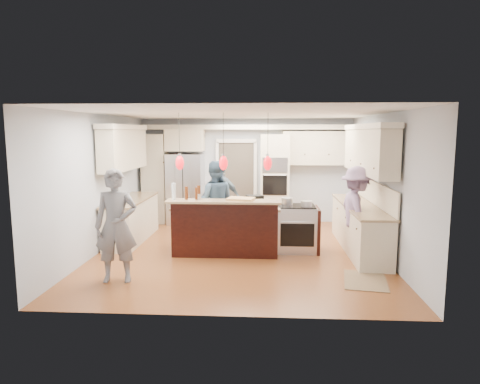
% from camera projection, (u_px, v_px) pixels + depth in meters
% --- Properties ---
extents(ground_plane, '(6.00, 6.00, 0.00)m').
position_uv_depth(ground_plane, '(239.00, 252.00, 8.48)').
color(ground_plane, brown).
rests_on(ground_plane, ground).
extents(room_shell, '(5.54, 6.04, 2.72)m').
position_uv_depth(room_shell, '(239.00, 160.00, 8.22)').
color(room_shell, '#B2BCC6').
rests_on(room_shell, ground).
extents(refrigerator, '(0.90, 0.70, 1.80)m').
position_uv_depth(refrigerator, '(185.00, 189.00, 11.05)').
color(refrigerator, '#B7B7BC').
rests_on(refrigerator, ground).
extents(oven_column, '(0.72, 0.69, 2.30)m').
position_uv_depth(oven_column, '(275.00, 180.00, 10.91)').
color(oven_column, beige).
rests_on(oven_column, ground).
extents(back_upper_cabinets, '(5.30, 0.61, 2.54)m').
position_uv_depth(back_upper_cabinets, '(217.00, 159.00, 11.02)').
color(back_upper_cabinets, beige).
rests_on(back_upper_cabinets, ground).
extents(right_counter_run, '(0.64, 3.10, 2.51)m').
position_uv_depth(right_counter_run, '(363.00, 198.00, 8.48)').
color(right_counter_run, beige).
rests_on(right_counter_run, ground).
extents(left_cabinets, '(0.64, 2.30, 2.51)m').
position_uv_depth(left_cabinets, '(129.00, 192.00, 9.26)').
color(left_cabinets, beige).
rests_on(left_cabinets, ground).
extents(kitchen_island, '(2.10, 1.46, 1.12)m').
position_uv_depth(kitchen_island, '(227.00, 227.00, 8.49)').
color(kitchen_island, black).
rests_on(kitchen_island, ground).
extents(island_range, '(0.82, 0.71, 0.92)m').
position_uv_depth(island_range, '(298.00, 228.00, 8.49)').
color(island_range, '#B7B7BC').
rests_on(island_range, ground).
extents(pendant_lights, '(1.75, 0.15, 1.03)m').
position_uv_depth(pendant_lights, '(223.00, 163.00, 7.74)').
color(pendant_lights, black).
rests_on(pendant_lights, ground).
extents(person_bar_end, '(0.71, 0.52, 1.80)m').
position_uv_depth(person_bar_end, '(116.00, 226.00, 6.70)').
color(person_bar_end, slate).
rests_on(person_bar_end, ground).
extents(person_far_left, '(0.88, 0.70, 1.75)m').
position_uv_depth(person_far_left, '(215.00, 201.00, 9.23)').
color(person_far_left, '#344D65').
rests_on(person_far_left, ground).
extents(person_far_right, '(1.07, 0.75, 1.68)m').
position_uv_depth(person_far_right, '(221.00, 198.00, 9.82)').
color(person_far_right, slate).
rests_on(person_far_right, ground).
extents(person_range_side, '(0.79, 1.19, 1.72)m').
position_uv_depth(person_range_side, '(357.00, 211.00, 8.11)').
color(person_range_side, '#90769F').
rests_on(person_range_side, ground).
extents(floor_rug, '(0.80, 1.05, 0.01)m').
position_uv_depth(floor_rug, '(365.00, 281.00, 6.82)').
color(floor_rug, '#90724E').
rests_on(floor_rug, ground).
extents(water_bottle, '(0.08, 0.08, 0.31)m').
position_uv_depth(water_bottle, '(174.00, 192.00, 7.82)').
color(water_bottle, silver).
rests_on(water_bottle, kitchen_island).
extents(beer_bottle_a, '(0.08, 0.08, 0.24)m').
position_uv_depth(beer_bottle_a, '(186.00, 193.00, 7.88)').
color(beer_bottle_a, '#4D230D').
rests_on(beer_bottle_a, kitchen_island).
extents(beer_bottle_b, '(0.08, 0.08, 0.27)m').
position_uv_depth(beer_bottle_b, '(199.00, 193.00, 7.83)').
color(beer_bottle_b, '#4D230D').
rests_on(beer_bottle_b, kitchen_island).
extents(beer_bottle_c, '(0.06, 0.06, 0.23)m').
position_uv_depth(beer_bottle_c, '(196.00, 193.00, 7.89)').
color(beer_bottle_c, '#4D230D').
rests_on(beer_bottle_c, kitchen_island).
extents(drink_can, '(0.07, 0.07, 0.11)m').
position_uv_depth(drink_can, '(199.00, 197.00, 7.81)').
color(drink_can, '#B7B7BC').
rests_on(drink_can, kitchen_island).
extents(cutting_board, '(0.54, 0.43, 0.04)m').
position_uv_depth(cutting_board, '(241.00, 199.00, 7.85)').
color(cutting_board, tan).
rests_on(cutting_board, kitchen_island).
extents(pot_large, '(0.23, 0.23, 0.13)m').
position_uv_depth(pot_large, '(287.00, 201.00, 8.55)').
color(pot_large, '#B7B7BC').
rests_on(pot_large, island_range).
extents(pot_small, '(0.22, 0.22, 0.11)m').
position_uv_depth(pot_small, '(307.00, 204.00, 8.31)').
color(pot_small, '#B7B7BC').
rests_on(pot_small, island_range).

